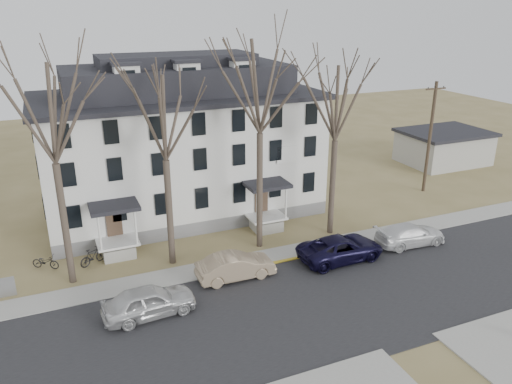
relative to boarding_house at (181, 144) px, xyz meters
name	(u,v)px	position (x,y,z in m)	size (l,w,h in m)	color
ground	(319,330)	(2.00, -17.95, -5.38)	(120.00, 120.00, 0.00)	olive
main_road	(300,309)	(2.00, -15.95, -5.38)	(120.00, 10.00, 0.04)	#27272A
far_sidewalk	(256,260)	(2.00, -9.95, -5.38)	(120.00, 2.00, 0.08)	#A09F97
yellow_curb	(331,252)	(7.00, -10.85, -5.38)	(14.00, 0.25, 0.06)	gold
boarding_house	(181,144)	(0.00, 0.00, 0.00)	(20.80, 12.36, 12.05)	slate
distant_building	(444,147)	(28.00, 2.05, -3.70)	(8.50, 6.50, 3.35)	#A09F97
tree_far_left	(47,107)	(-9.00, -8.15, 4.96)	(8.40, 8.40, 13.72)	#473B31
tree_mid_left	(163,112)	(-3.00, -8.15, 4.22)	(7.80, 7.80, 12.74)	#473B31
tree_center	(260,80)	(3.00, -8.15, 5.71)	(9.00, 9.00, 14.70)	#473B31
tree_mid_right	(337,98)	(8.50, -8.15, 4.22)	(7.80, 7.80, 12.74)	#473B31
utility_pole_far	(430,136)	(20.50, -3.95, -0.47)	(2.00, 0.28, 9.50)	#3D3023
car_silver	(149,302)	(-5.51, -13.37, -4.56)	(1.95, 4.84, 1.65)	silver
car_tan	(236,267)	(-0.01, -11.56, -4.61)	(1.63, 4.68, 1.54)	tan
car_navy	(341,249)	(6.97, -12.00, -4.60)	(2.57, 5.58, 1.55)	black
car_white	(410,235)	(12.47, -11.97, -4.66)	(2.01, 4.95, 1.44)	silver
bicycle_left	(46,262)	(-10.40, -5.92, -4.92)	(0.61, 1.74, 0.91)	black
bicycle_right	(93,257)	(-7.64, -6.51, -4.83)	(0.52, 1.84, 1.10)	black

